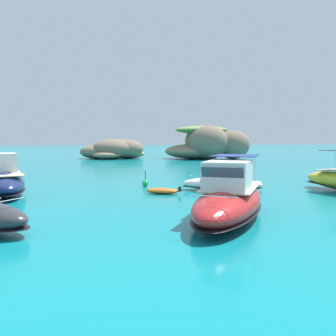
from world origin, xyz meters
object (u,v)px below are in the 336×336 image
at_px(motorboat_navy, 2,180).
at_px(channel_buoy, 145,183).
at_px(islet_small, 115,150).
at_px(dinghy_tender, 162,191).
at_px(islet_large, 206,143).
at_px(motorboat_red, 229,199).
at_px(motorboat_white, 221,183).

distance_m(motorboat_navy, channel_buoy, 11.63).
xyz_separation_m(islet_small, dinghy_tender, (0.67, -49.81, -1.48)).
xyz_separation_m(islet_large, channel_buoy, (-18.66, -41.93, -2.91)).
distance_m(islet_small, channel_buoy, 45.36).
xyz_separation_m(islet_large, motorboat_navy, (-30.14, -43.68, -2.21)).
distance_m(motorboat_red, dinghy_tender, 9.60).
xyz_separation_m(motorboat_white, motorboat_red, (-3.13, -9.96, 0.39)).
bearing_deg(motorboat_white, motorboat_navy, 172.89).
bearing_deg(channel_buoy, islet_small, 89.96).
bearing_deg(motorboat_white, channel_buoy, 145.70).
height_order(islet_large, islet_small, islet_large).
bearing_deg(islet_large, motorboat_red, -106.09).
xyz_separation_m(islet_small, motorboat_white, (5.67, -49.23, -1.05)).
bearing_deg(motorboat_navy, motorboat_red, -40.74).
height_order(motorboat_white, dinghy_tender, motorboat_white).
bearing_deg(channel_buoy, motorboat_navy, -171.35).
height_order(islet_small, motorboat_white, islet_small).
bearing_deg(channel_buoy, dinghy_tender, -81.08).
distance_m(islet_small, motorboat_navy, 48.48).
bearing_deg(islet_large, motorboat_navy, -124.61).
xyz_separation_m(motorboat_red, channel_buoy, (-2.57, 13.85, -0.71)).
bearing_deg(islet_small, islet_large, -10.37).
height_order(islet_large, dinghy_tender, islet_large).
xyz_separation_m(islet_large, dinghy_tender, (-17.96, -46.40, -3.02)).
distance_m(motorboat_white, dinghy_tender, 5.05).
relative_size(motorboat_white, motorboat_navy, 0.62).
bearing_deg(motorboat_red, islet_large, 73.91).
distance_m(motorboat_navy, dinghy_tender, 12.51).
distance_m(islet_small, motorboat_red, 59.25).
distance_m(islet_large, islet_small, 19.00).
bearing_deg(channel_buoy, islet_large, 66.01).
distance_m(motorboat_white, channel_buoy, 6.91).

